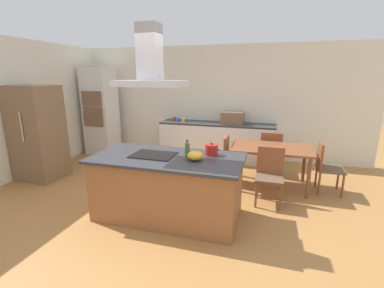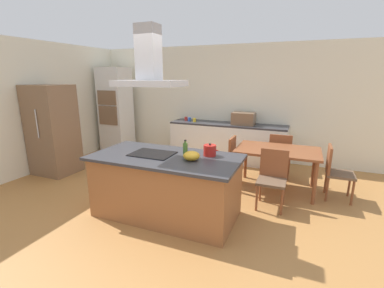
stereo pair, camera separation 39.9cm
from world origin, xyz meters
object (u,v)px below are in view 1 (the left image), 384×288
tea_kettle (212,150)px  coffee_mug_yellow (184,120)px  countertop_microwave (233,118)px  dining_table (271,151)px  olive_oil_bottle (187,149)px  range_hood (150,67)px  chair_at_right_end (326,164)px  cooktop (153,155)px  coffee_mug_red (175,119)px  coffee_mug_blue (178,119)px  refrigerator (38,133)px  wall_oven_stack (101,111)px  chair_facing_back_wall (271,150)px  mixing_bowl (195,156)px  chair_at_left_end (221,156)px  chair_facing_island (270,172)px

tea_kettle → coffee_mug_yellow: bearing=116.4°
countertop_microwave → dining_table: (0.90, -1.33, -0.37)m
olive_oil_bottle → range_hood: (-0.46, -0.12, 1.11)m
chair_at_right_end → range_hood: bearing=-148.4°
cooktop → coffee_mug_yellow: size_ratio=6.67×
range_hood → coffee_mug_red: bearing=104.6°
coffee_mug_yellow → dining_table: coffee_mug_yellow is taller
cooktop → coffee_mug_red: size_ratio=6.67×
cooktop → chair_at_right_end: (2.51, 1.55, -0.40)m
dining_table → coffee_mug_blue: bearing=149.6°
olive_oil_bottle → refrigerator: 3.29m
cooktop → dining_table: bearing=44.1°
coffee_mug_blue → wall_oven_stack: wall_oven_stack is taller
olive_oil_bottle → coffee_mug_yellow: olive_oil_bottle is taller
dining_table → chair_facing_back_wall: size_ratio=1.57×
cooktop → mixing_bowl: 0.63m
mixing_bowl → chair_at_right_end: size_ratio=0.25×
olive_oil_bottle → mixing_bowl: bearing=-45.0°
chair_facing_back_wall → range_hood: 3.16m
chair_at_right_end → olive_oil_bottle: bearing=-145.1°
coffee_mug_yellow → refrigerator: bearing=-137.4°
cooktop → chair_facing_back_wall: bearing=54.2°
coffee_mug_yellow → wall_oven_stack: (-2.20, -0.16, 0.16)m
chair_at_right_end → range_hood: (-2.51, -1.55, 1.59)m
olive_oil_bottle → coffee_mug_yellow: (-0.95, 2.69, -0.05)m
coffee_mug_blue → coffee_mug_yellow: (0.15, -0.05, 0.00)m
wall_oven_stack → chair_at_left_end: size_ratio=2.47×
olive_oil_bottle → refrigerator: (-3.23, 0.58, -0.09)m
mixing_bowl → chair_at_left_end: (0.05, 1.59, -0.45)m
olive_oil_bottle → chair_facing_island: size_ratio=0.25×
chair_facing_island → chair_facing_back_wall: (0.00, 1.33, 0.00)m
coffee_mug_yellow → refrigerator: size_ratio=0.05×
mixing_bowl → refrigerator: (-3.40, 0.74, -0.05)m
chair_at_right_end → range_hood: 3.35m
coffee_mug_red → olive_oil_bottle: bearing=-66.4°
chair_at_left_end → coffee_mug_red: bearing=136.3°
cooktop → mixing_bowl: (0.63, -0.04, 0.05)m
countertop_microwave → coffee_mug_blue: 1.34m
tea_kettle → dining_table: bearing=57.9°
mixing_bowl → chair_facing_back_wall: 2.49m
chair_at_right_end → range_hood: range_hood is taller
refrigerator → chair_at_right_end: size_ratio=2.04×
refrigerator → chair_facing_island: (4.36, 0.18, -0.40)m
coffee_mug_blue → chair_at_left_end: coffee_mug_blue is taller
chair_facing_island → range_hood: (-1.59, -0.88, 1.59)m
cooktop → refrigerator: bearing=165.8°
cooktop → range_hood: 1.20m
countertop_microwave → chair_facing_back_wall: size_ratio=0.56×
coffee_mug_red → chair_facing_back_wall: coffee_mug_red is taller
refrigerator → olive_oil_bottle: bearing=-10.2°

